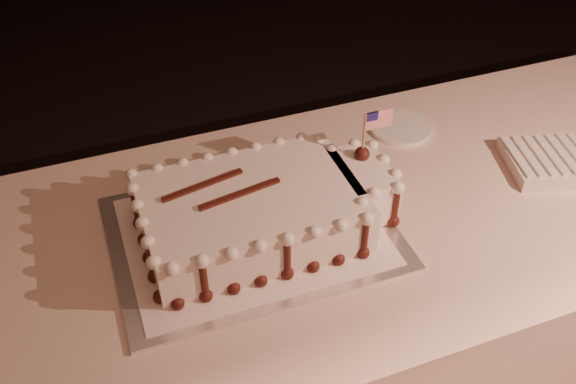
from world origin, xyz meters
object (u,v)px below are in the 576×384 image
object	(u,v)px
napkin_stack	(559,160)
side_plate	(400,128)
banquet_table	(366,313)
sheet_cake	(265,209)
cake_board	(252,233)

from	to	relation	value
napkin_stack	side_plate	world-z (taller)	napkin_stack
banquet_table	sheet_cake	world-z (taller)	sheet_cake
sheet_cake	napkin_stack	xyz separation A→B (m)	(0.72, -0.04, -0.04)
banquet_table	side_plate	world-z (taller)	side_plate
banquet_table	side_plate	size ratio (longest dim) A/B	15.29
banquet_table	cake_board	distance (m)	0.48
sheet_cake	side_plate	xyz separation A→B (m)	(0.44, 0.23, -0.06)
napkin_stack	side_plate	xyz separation A→B (m)	(-0.28, 0.27, -0.01)
banquet_table	napkin_stack	distance (m)	0.60
side_plate	cake_board	bearing A→B (deg)	-153.98
cake_board	side_plate	world-z (taller)	side_plate
cake_board	napkin_stack	bearing A→B (deg)	-2.28
cake_board	sheet_cake	world-z (taller)	sheet_cake
sheet_cake	napkin_stack	distance (m)	0.72
side_plate	sheet_cake	bearing A→B (deg)	-152.42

